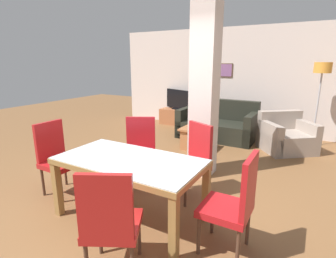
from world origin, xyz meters
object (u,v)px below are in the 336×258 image
object	(u,v)px
dining_chair_far_right	(193,158)
sofa	(217,126)
bottle	(198,123)
tv_screen	(179,100)
dining_chair_head_left	(57,155)
coffee_table	(195,138)
floor_lamp	(322,76)
armchair	(286,138)
dining_table	(130,171)
tv_stand	(179,117)
dining_chair_far_left	(140,149)
dining_chair_near_right	(110,220)
dining_chair_head_right	(235,201)

from	to	relation	value
dining_chair_far_right	sofa	size ratio (longest dim) A/B	0.57
bottle	dining_chair_far_right	bearing A→B (deg)	-68.68
bottle	tv_screen	world-z (taller)	tv_screen
dining_chair_far_right	sofa	xyz separation A→B (m)	(-0.66, 2.91, -0.25)
dining_chair_head_left	tv_screen	distance (m)	4.55
coffee_table	floor_lamp	xyz separation A→B (m)	(2.19, 1.51, 1.30)
armchair	floor_lamp	size ratio (longest dim) A/B	0.70
dining_table	tv_stand	world-z (taller)	dining_table
dining_table	dining_chair_far_left	world-z (taller)	dining_chair_far_left
dining_chair_near_right	dining_chair_head_left	bearing A→B (deg)	127.10
dining_chair_head_right	dining_chair_near_right	bearing A→B (deg)	134.88
floor_lamp	sofa	bearing A→B (deg)	-168.12
dining_chair_head_right	dining_chair_head_left	bearing A→B (deg)	90.00
dining_chair_head_right	dining_chair_far_right	bearing A→B (deg)	43.60
dining_chair_far_right	bottle	size ratio (longest dim) A/B	4.15
dining_chair_far_left	dining_chair_near_right	bearing A→B (deg)	89.77
dining_chair_head_left	dining_chair_far_right	world-z (taller)	same
dining_chair_near_right	floor_lamp	size ratio (longest dim) A/B	0.56
dining_table	floor_lamp	xyz separation A→B (m)	(1.83, 4.21, 0.94)
dining_chair_head_right	floor_lamp	bearing A→B (deg)	-8.02
coffee_table	tv_screen	distance (m)	2.31
dining_table	sofa	distance (m)	3.79
tv_stand	tv_screen	world-z (taller)	tv_screen
dining_table	bottle	distance (m)	2.84
floor_lamp	dining_chair_far_left	bearing A→B (deg)	-123.42
dining_table	tv_screen	world-z (taller)	tv_screen
dining_chair_far_left	floor_lamp	distance (m)	4.20
tv_stand	floor_lamp	bearing A→B (deg)	-5.21
armchair	floor_lamp	xyz separation A→B (m)	(0.50, 0.63, 1.25)
dining_table	coffee_table	distance (m)	2.75
armchair	dining_chair_head_left	bearing A→B (deg)	15.76
dining_chair_head_left	dining_chair_near_right	distance (m)	1.89
dining_chair_far_right	dining_chair_near_right	world-z (taller)	same
sofa	armchair	distance (m)	1.58
dining_chair_near_right	armchair	size ratio (longest dim) A/B	0.81
sofa	bottle	size ratio (longest dim) A/B	7.32
dining_chair_near_right	tv_screen	world-z (taller)	tv_screen
dining_chair_near_right	bottle	xyz separation A→B (m)	(-0.77, 3.63, 0.00)
dining_chair_head_left	coffee_table	bearing A→B (deg)	161.22
dining_table	dining_chair_near_right	size ratio (longest dim) A/B	1.66
dining_chair_head_right	coffee_table	size ratio (longest dim) A/B	1.77
dining_chair_far_left	sofa	world-z (taller)	dining_chair_far_left
armchair	tv_stand	distance (m)	3.17
tv_screen	dining_chair_head_right	bearing A→B (deg)	144.57
sofa	dining_table	bearing A→B (deg)	93.62
dining_table	armchair	world-z (taller)	armchair
floor_lamp	tv_screen	bearing A→B (deg)	174.79
dining_chair_head_right	bottle	bearing A→B (deg)	29.28
coffee_table	tv_stand	size ratio (longest dim) A/B	0.51
dining_table	dining_chair_near_right	world-z (taller)	dining_chair_near_right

